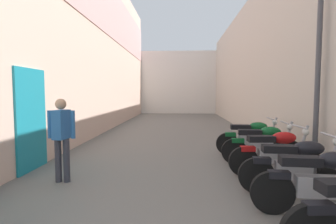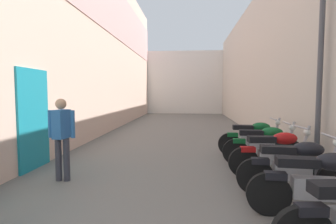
{
  "view_description": "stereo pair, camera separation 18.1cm",
  "coord_description": "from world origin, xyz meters",
  "px_view_note": "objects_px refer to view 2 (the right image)",
  "views": [
    {
      "loc": [
        0.2,
        0.15,
        1.67
      ],
      "look_at": [
        -0.07,
        5.73,
        1.27
      ],
      "focal_mm": 27.91,
      "sensor_mm": 36.0,
      "label": 1
    },
    {
      "loc": [
        0.38,
        0.17,
        1.67
      ],
      "look_at": [
        -0.07,
        5.73,
        1.27
      ],
      "focal_mm": 27.91,
      "sensor_mm": 36.0,
      "label": 2
    }
  ],
  "objects_px": {
    "motorcycle_fifth": "(296,166)",
    "motorcycle_eighth": "(254,137)",
    "motorcycle_fourth": "(320,182)",
    "street_lamp": "(316,37)",
    "pedestrian_further_down": "(62,133)",
    "motorcycle_seventh": "(264,144)",
    "motorcycle_sixth": "(276,152)"
  },
  "relations": [
    {
      "from": "motorcycle_fourth",
      "to": "pedestrian_further_down",
      "type": "bearing_deg",
      "value": 163.69
    },
    {
      "from": "street_lamp",
      "to": "motorcycle_eighth",
      "type": "bearing_deg",
      "value": 112.04
    },
    {
      "from": "motorcycle_fourth",
      "to": "motorcycle_eighth",
      "type": "bearing_deg",
      "value": 90.0
    },
    {
      "from": "motorcycle_eighth",
      "to": "pedestrian_further_down",
      "type": "bearing_deg",
      "value": -150.73
    },
    {
      "from": "motorcycle_fifth",
      "to": "motorcycle_sixth",
      "type": "distance_m",
      "value": 0.98
    },
    {
      "from": "pedestrian_further_down",
      "to": "street_lamp",
      "type": "bearing_deg",
      "value": 6.84
    },
    {
      "from": "motorcycle_fifth",
      "to": "pedestrian_further_down",
      "type": "xyz_separation_m",
      "value": [
        -4.12,
        0.44,
        0.42
      ]
    },
    {
      "from": "motorcycle_sixth",
      "to": "motorcycle_fifth",
      "type": "bearing_deg",
      "value": -90.0
    },
    {
      "from": "pedestrian_further_down",
      "to": "street_lamp",
      "type": "height_order",
      "value": "street_lamp"
    },
    {
      "from": "motorcycle_sixth",
      "to": "street_lamp",
      "type": "distance_m",
      "value": 2.35
    },
    {
      "from": "motorcycle_fifth",
      "to": "motorcycle_eighth",
      "type": "distance_m",
      "value": 2.75
    },
    {
      "from": "motorcycle_sixth",
      "to": "street_lamp",
      "type": "xyz_separation_m",
      "value": [
        0.7,
        0.03,
        2.24
      ]
    },
    {
      "from": "motorcycle_eighth",
      "to": "motorcycle_sixth",
      "type": "bearing_deg",
      "value": -90.0
    },
    {
      "from": "motorcycle_fifth",
      "to": "street_lamp",
      "type": "bearing_deg",
      "value": 55.45
    },
    {
      "from": "motorcycle_fifth",
      "to": "motorcycle_eighth",
      "type": "height_order",
      "value": "same"
    },
    {
      "from": "motorcycle_seventh",
      "to": "motorcycle_eighth",
      "type": "distance_m",
      "value": 0.94
    },
    {
      "from": "motorcycle_seventh",
      "to": "street_lamp",
      "type": "bearing_deg",
      "value": -48.45
    },
    {
      "from": "motorcycle_eighth",
      "to": "motorcycle_seventh",
      "type": "bearing_deg",
      "value": -90.0
    },
    {
      "from": "street_lamp",
      "to": "motorcycle_seventh",
      "type": "bearing_deg",
      "value": 131.55
    },
    {
      "from": "motorcycle_seventh",
      "to": "pedestrian_further_down",
      "type": "bearing_deg",
      "value": -161.62
    },
    {
      "from": "motorcycle_fifth",
      "to": "street_lamp",
      "type": "distance_m",
      "value": 2.56
    },
    {
      "from": "motorcycle_fourth",
      "to": "motorcycle_fifth",
      "type": "distance_m",
      "value": 0.77
    },
    {
      "from": "motorcycle_fourth",
      "to": "motorcycle_seventh",
      "type": "distance_m",
      "value": 2.57
    },
    {
      "from": "pedestrian_further_down",
      "to": "motorcycle_eighth",
      "type": "bearing_deg",
      "value": 29.27
    },
    {
      "from": "motorcycle_fifth",
      "to": "pedestrian_further_down",
      "type": "bearing_deg",
      "value": 173.92
    },
    {
      "from": "motorcycle_fourth",
      "to": "motorcycle_seventh",
      "type": "bearing_deg",
      "value": 90.0
    },
    {
      "from": "street_lamp",
      "to": "motorcycle_fourth",
      "type": "bearing_deg",
      "value": -111.44
    },
    {
      "from": "street_lamp",
      "to": "pedestrian_further_down",
      "type": "bearing_deg",
      "value": -173.16
    },
    {
      "from": "motorcycle_fourth",
      "to": "motorcycle_sixth",
      "type": "relative_size",
      "value": 1.0
    },
    {
      "from": "motorcycle_fourth",
      "to": "street_lamp",
      "type": "height_order",
      "value": "street_lamp"
    },
    {
      "from": "motorcycle_fourth",
      "to": "motorcycle_fifth",
      "type": "relative_size",
      "value": 1.0
    },
    {
      "from": "motorcycle_fourth",
      "to": "street_lamp",
      "type": "distance_m",
      "value": 2.95
    }
  ]
}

